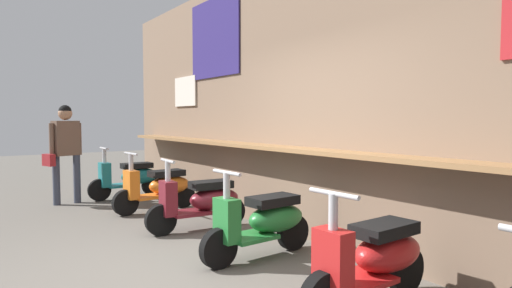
# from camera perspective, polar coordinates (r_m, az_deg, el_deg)

# --- Properties ---
(ground_plane) EXTENTS (32.09, 32.09, 0.00)m
(ground_plane) POSITION_cam_1_polar(r_m,az_deg,el_deg) (4.24, -11.17, -17.21)
(ground_plane) COLOR #605B54
(market_stall_facade) EXTENTS (11.46, 0.61, 3.59)m
(market_stall_facade) POSITION_cam_1_polar(r_m,az_deg,el_deg) (5.14, 9.76, 6.77)
(market_stall_facade) COLOR #7F6651
(market_stall_facade) RESTS_ON ground_plane
(scooter_teal) EXTENTS (0.46, 1.40, 0.97)m
(scooter_teal) POSITION_cam_1_polar(r_m,az_deg,el_deg) (8.41, -16.32, -4.25)
(scooter_teal) COLOR #197075
(scooter_teal) RESTS_ON ground_plane
(scooter_orange) EXTENTS (0.49, 1.40, 0.97)m
(scooter_orange) POSITION_cam_1_polar(r_m,az_deg,el_deg) (7.11, -12.64, -5.58)
(scooter_orange) COLOR orange
(scooter_orange) RESTS_ON ground_plane
(scooter_maroon) EXTENTS (0.50, 1.40, 0.97)m
(scooter_maroon) POSITION_cam_1_polar(r_m,az_deg,el_deg) (5.81, -7.07, -7.53)
(scooter_maroon) COLOR maroon
(scooter_maroon) RESTS_ON ground_plane
(scooter_green) EXTENTS (0.47, 1.40, 0.97)m
(scooter_green) POSITION_cam_1_polar(r_m,az_deg,el_deg) (4.66, 1.10, -10.23)
(scooter_green) COLOR #237533
(scooter_green) RESTS_ON ground_plane
(scooter_red) EXTENTS (0.46, 1.40, 0.97)m
(scooter_red) POSITION_cam_1_polar(r_m,az_deg,el_deg) (3.62, 15.52, -14.37)
(scooter_red) COLOR red
(scooter_red) RESTS_ON ground_plane
(shopper_with_handbag) EXTENTS (0.43, 0.67, 1.72)m
(shopper_with_handbag) POSITION_cam_1_polar(r_m,az_deg,el_deg) (8.11, -24.07, 0.06)
(shopper_with_handbag) COLOR #383D4C
(shopper_with_handbag) RESTS_ON ground_plane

